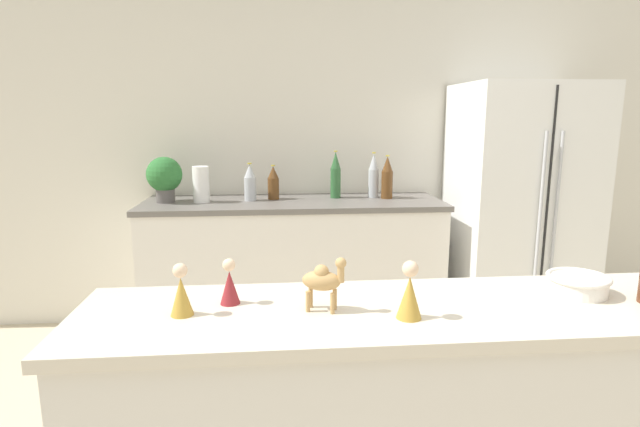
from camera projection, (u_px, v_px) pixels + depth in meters
wall_back at (329, 145)px, 3.59m from camera, size 8.00×0.06×2.55m
back_counter at (294, 268)px, 3.40m from camera, size 1.98×0.63×0.93m
refrigerator at (518, 211)px, 3.39m from camera, size 0.84×0.73×1.69m
potted_plant at (164, 177)px, 3.22m from camera, size 0.23×0.23×0.30m
paper_towel_roll at (201, 184)px, 3.22m from camera, size 0.11×0.11×0.23m
back_bottle_0 at (250, 183)px, 3.29m from camera, size 0.08×0.08×0.25m
back_bottle_1 at (387, 178)px, 3.38m from camera, size 0.08×0.08×0.29m
back_bottle_2 at (374, 176)px, 3.42m from camera, size 0.07×0.07×0.31m
back_bottle_3 at (273, 183)px, 3.35m from camera, size 0.08×0.08×0.23m
back_bottle_4 at (336, 175)px, 3.40m from camera, size 0.07×0.07×0.32m
fruit_bowl at (578, 283)px, 1.50m from camera, size 0.18×0.18×0.06m
camel_figurine at (323, 279)px, 1.36m from camera, size 0.13×0.08×0.15m
wise_man_figurine_blue at (410, 294)px, 1.31m from camera, size 0.07×0.07×0.16m
wise_man_figurine_crimson at (181, 293)px, 1.33m from camera, size 0.06×0.06×0.14m
wise_man_figurine_purple at (230, 284)px, 1.41m from camera, size 0.06×0.06×0.13m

